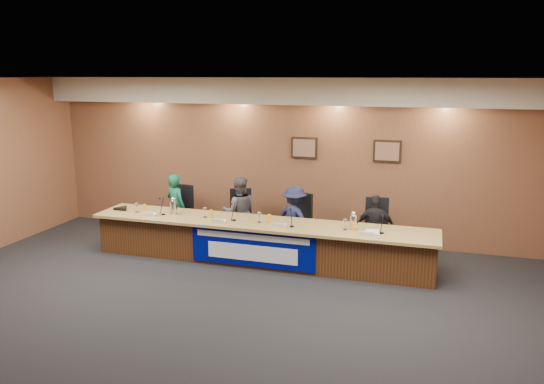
{
  "coord_description": "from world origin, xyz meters",
  "views": [
    {
      "loc": [
        2.85,
        -6.08,
        3.27
      ],
      "look_at": [
        0.14,
        2.66,
        1.23
      ],
      "focal_mm": 35.0,
      "sensor_mm": 36.0,
      "label": 1
    }
  ],
  "objects_px": {
    "panelist_b": "(239,212)",
    "speakerphone": "(122,209)",
    "dais_body": "(260,243)",
    "office_chair_c": "(296,225)",
    "banner": "(252,248)",
    "panelist_d": "(375,228)",
    "office_chair_a": "(179,215)",
    "carafe_left": "(173,207)",
    "panelist_a": "(176,207)",
    "office_chair_b": "(241,221)",
    "carafe_right": "(353,222)",
    "office_chair_d": "(376,232)",
    "panelist_c": "(294,219)"
  },
  "relations": [
    {
      "from": "panelist_a",
      "to": "office_chair_c",
      "type": "relative_size",
      "value": 2.8
    },
    {
      "from": "office_chair_b",
      "to": "speakerphone",
      "type": "relative_size",
      "value": 1.5
    },
    {
      "from": "dais_body",
      "to": "office_chair_c",
      "type": "distance_m",
      "value": 0.94
    },
    {
      "from": "office_chair_a",
      "to": "speakerphone",
      "type": "relative_size",
      "value": 1.5
    },
    {
      "from": "banner",
      "to": "office_chair_b",
      "type": "distance_m",
      "value": 1.4
    },
    {
      "from": "office_chair_b",
      "to": "office_chair_a",
      "type": "bearing_deg",
      "value": 158.71
    },
    {
      "from": "dais_body",
      "to": "speakerphone",
      "type": "xyz_separation_m",
      "value": [
        -2.74,
        -0.04,
        0.43
      ]
    },
    {
      "from": "office_chair_d",
      "to": "dais_body",
      "type": "bearing_deg",
      "value": -162.09
    },
    {
      "from": "panelist_a",
      "to": "office_chair_b",
      "type": "height_order",
      "value": "panelist_a"
    },
    {
      "from": "panelist_d",
      "to": "carafe_right",
      "type": "height_order",
      "value": "panelist_d"
    },
    {
      "from": "office_chair_a",
      "to": "carafe_right",
      "type": "height_order",
      "value": "carafe_right"
    },
    {
      "from": "panelist_c",
      "to": "office_chair_d",
      "type": "distance_m",
      "value": 1.5
    },
    {
      "from": "dais_body",
      "to": "carafe_left",
      "type": "bearing_deg",
      "value": -178.26
    },
    {
      "from": "office_chair_a",
      "to": "panelist_c",
      "type": "bearing_deg",
      "value": 5.13
    },
    {
      "from": "banner",
      "to": "office_chair_c",
      "type": "bearing_deg",
      "value": 70.35
    },
    {
      "from": "office_chair_c",
      "to": "panelist_d",
      "type": "bearing_deg",
      "value": 17.71
    },
    {
      "from": "panelist_a",
      "to": "panelist_c",
      "type": "xyz_separation_m",
      "value": [
        2.44,
        0.0,
        -0.05
      ]
    },
    {
      "from": "panelist_d",
      "to": "panelist_b",
      "type": "bearing_deg",
      "value": -1.49
    },
    {
      "from": "banner",
      "to": "office_chair_b",
      "type": "height_order",
      "value": "banner"
    },
    {
      "from": "office_chair_b",
      "to": "speakerphone",
      "type": "distance_m",
      "value": 2.27
    },
    {
      "from": "dais_body",
      "to": "panelist_b",
      "type": "relative_size",
      "value": 4.38
    },
    {
      "from": "panelist_d",
      "to": "carafe_left",
      "type": "bearing_deg",
      "value": 10.6
    },
    {
      "from": "office_chair_b",
      "to": "carafe_right",
      "type": "height_order",
      "value": "carafe_right"
    },
    {
      "from": "panelist_a",
      "to": "panelist_c",
      "type": "relative_size",
      "value": 1.07
    },
    {
      "from": "panelist_a",
      "to": "panelist_b",
      "type": "distance_m",
      "value": 1.34
    },
    {
      "from": "dais_body",
      "to": "panelist_b",
      "type": "height_order",
      "value": "panelist_b"
    },
    {
      "from": "banner",
      "to": "office_chair_c",
      "type": "relative_size",
      "value": 4.58
    },
    {
      "from": "office_chair_d",
      "to": "speakerphone",
      "type": "xyz_separation_m",
      "value": [
        -4.67,
        -0.85,
        0.3
      ]
    },
    {
      "from": "panelist_a",
      "to": "office_chair_d",
      "type": "relative_size",
      "value": 2.8
    },
    {
      "from": "panelist_a",
      "to": "panelist_d",
      "type": "bearing_deg",
      "value": -155.29
    },
    {
      "from": "panelist_c",
      "to": "carafe_right",
      "type": "distance_m",
      "value": 1.44
    },
    {
      "from": "banner",
      "to": "panelist_d",
      "type": "xyz_separation_m",
      "value": [
        1.93,
        1.13,
        0.21
      ]
    },
    {
      "from": "dais_body",
      "to": "office_chair_c",
      "type": "xyz_separation_m",
      "value": [
        0.44,
        0.82,
        0.13
      ]
    },
    {
      "from": "office_chair_a",
      "to": "panelist_b",
      "type": "bearing_deg",
      "value": 3.22
    },
    {
      "from": "banner",
      "to": "panelist_b",
      "type": "relative_size",
      "value": 1.61
    },
    {
      "from": "carafe_right",
      "to": "office_chair_a",
      "type": "bearing_deg",
      "value": 166.9
    },
    {
      "from": "office_chair_d",
      "to": "carafe_right",
      "type": "xyz_separation_m",
      "value": [
        -0.29,
        -0.85,
        0.39
      ]
    },
    {
      "from": "carafe_right",
      "to": "speakerphone",
      "type": "xyz_separation_m",
      "value": [
        -4.39,
        -0.0,
        -0.1
      ]
    },
    {
      "from": "office_chair_c",
      "to": "office_chair_a",
      "type": "bearing_deg",
      "value": -158.45
    },
    {
      "from": "panelist_a",
      "to": "speakerphone",
      "type": "bearing_deg",
      "value": 70.01
    },
    {
      "from": "panelist_d",
      "to": "office_chair_b",
      "type": "height_order",
      "value": "panelist_d"
    },
    {
      "from": "dais_body",
      "to": "panelist_b",
      "type": "xyz_separation_m",
      "value": [
        -0.66,
        0.72,
        0.33
      ]
    },
    {
      "from": "office_chair_a",
      "to": "carafe_left",
      "type": "height_order",
      "value": "carafe_left"
    },
    {
      "from": "office_chair_c",
      "to": "carafe_right",
      "type": "xyz_separation_m",
      "value": [
        1.2,
        -0.85,
        0.39
      ]
    },
    {
      "from": "office_chair_d",
      "to": "carafe_right",
      "type": "relative_size",
      "value": 1.98
    },
    {
      "from": "dais_body",
      "to": "banner",
      "type": "xyz_separation_m",
      "value": [
        0.0,
        -0.41,
        0.03
      ]
    },
    {
      "from": "panelist_c",
      "to": "office_chair_c",
      "type": "bearing_deg",
      "value": -66.94
    },
    {
      "from": "panelist_b",
      "to": "speakerphone",
      "type": "height_order",
      "value": "panelist_b"
    },
    {
      "from": "panelist_a",
      "to": "office_chair_d",
      "type": "xyz_separation_m",
      "value": [
        3.93,
        0.1,
        -0.19
      ]
    },
    {
      "from": "panelist_d",
      "to": "office_chair_d",
      "type": "height_order",
      "value": "panelist_d"
    }
  ]
}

